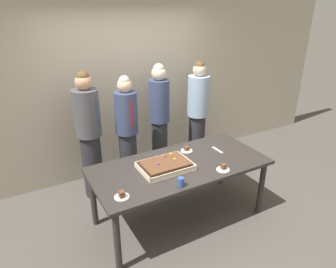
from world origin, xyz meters
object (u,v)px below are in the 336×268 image
at_px(plated_slice_near_right, 223,168).
at_px(person_striped_tie_right, 89,135).
at_px(party_table, 180,170).
at_px(sheet_cake, 165,165).
at_px(drink_cup_nearest, 181,182).
at_px(cake_server_utensil, 218,150).
at_px(person_green_shirt_behind, 127,134).
at_px(plated_slice_far_left, 187,150).
at_px(person_serving_front, 159,119).
at_px(person_far_right_suit, 198,114).
at_px(plated_slice_near_left, 122,196).

bearing_deg(plated_slice_near_right, person_striped_tie_right, 129.04).
bearing_deg(party_table, sheet_cake, 179.42).
distance_m(drink_cup_nearest, person_striped_tie_right, 1.54).
xyz_separation_m(cake_server_utensil, person_striped_tie_right, (-1.39, 0.97, 0.15)).
bearing_deg(drink_cup_nearest, plated_slice_near_right, 4.45).
height_order(plated_slice_near_right, person_green_shirt_behind, person_green_shirt_behind).
bearing_deg(drink_cup_nearest, plated_slice_far_left, 53.23).
height_order(sheet_cake, plated_slice_near_right, sheet_cake).
bearing_deg(person_striped_tie_right, person_serving_front, 64.60).
bearing_deg(party_table, cake_server_utensil, 7.35).
bearing_deg(person_green_shirt_behind, person_far_right_suit, 91.01).
relative_size(sheet_cake, plated_slice_near_right, 3.94).
bearing_deg(sheet_cake, person_far_right_suit, 42.20).
xyz_separation_m(plated_slice_far_left, person_green_shirt_behind, (-0.54, 0.66, 0.09)).
height_order(plated_slice_near_right, cake_server_utensil, plated_slice_near_right).
height_order(plated_slice_near_left, person_green_shirt_behind, person_green_shirt_behind).
bearing_deg(sheet_cake, plated_slice_near_right, -32.50).
distance_m(sheet_cake, plated_slice_near_left, 0.71).
bearing_deg(plated_slice_near_left, party_table, 19.04).
distance_m(plated_slice_far_left, person_far_right_suit, 1.09).
height_order(plated_slice_far_left, person_green_shirt_behind, person_green_shirt_behind).
bearing_deg(cake_server_utensil, person_far_right_suit, 70.15).
xyz_separation_m(party_table, person_far_right_suit, (0.97, 1.06, 0.21)).
bearing_deg(person_striped_tie_right, plated_slice_near_right, 10.15).
bearing_deg(cake_server_utensil, sheet_cake, -174.57).
height_order(party_table, person_serving_front, person_serving_front).
bearing_deg(plated_slice_near_right, cake_server_utensil, 59.31).
relative_size(plated_slice_near_left, person_green_shirt_behind, 0.09).
bearing_deg(drink_cup_nearest, person_green_shirt_behind, 92.19).
bearing_deg(person_far_right_suit, party_table, 5.39).
xyz_separation_m(plated_slice_near_left, person_serving_front, (1.16, 1.40, 0.13)).
xyz_separation_m(plated_slice_far_left, person_far_right_suit, (0.72, 0.81, 0.11)).
bearing_deg(party_table, person_green_shirt_behind, 107.34).
distance_m(drink_cup_nearest, person_serving_front, 1.61).
distance_m(sheet_cake, drink_cup_nearest, 0.40).
bearing_deg(plated_slice_near_right, drink_cup_nearest, -175.55).
height_order(sheet_cake, drink_cup_nearest, sheet_cake).
height_order(party_table, plated_slice_far_left, plated_slice_far_left).
height_order(person_green_shirt_behind, person_striped_tie_right, person_striped_tie_right).
bearing_deg(person_far_right_suit, plated_slice_near_left, -5.48).
height_order(party_table, person_green_shirt_behind, person_green_shirt_behind).
bearing_deg(plated_slice_near_right, sheet_cake, 147.50).
xyz_separation_m(sheet_cake, person_serving_front, (0.51, 1.11, 0.12)).
height_order(plated_slice_near_right, person_far_right_suit, person_far_right_suit).
xyz_separation_m(plated_slice_near_left, plated_slice_near_right, (1.20, -0.06, -0.00)).
bearing_deg(person_far_right_suit, person_striped_tie_right, -41.60).
relative_size(party_table, person_striped_tie_right, 1.18).
height_order(person_serving_front, person_striped_tie_right, person_striped_tie_right).
distance_m(person_striped_tie_right, person_far_right_suit, 1.75).
relative_size(cake_server_utensil, person_green_shirt_behind, 0.12).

